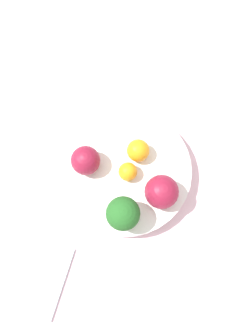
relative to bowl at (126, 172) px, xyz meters
name	(u,v)px	position (x,y,z in m)	size (l,w,h in m)	color
ground_plane	(126,176)	(0.00, 0.00, -0.04)	(6.00, 6.00, 0.00)	gray
table_surface	(126,175)	(0.00, 0.00, -0.03)	(1.20, 1.20, 0.02)	silver
bowl	(126,172)	(0.00, 0.00, 0.00)	(0.26, 0.26, 0.04)	white
broccoli	(123,214)	(-0.02, 0.09, 0.06)	(0.06, 0.06, 0.08)	#8CB76B
apple_red	(162,192)	(-0.08, 0.03, 0.05)	(0.06, 0.06, 0.06)	maroon
apple_green	(86,160)	(0.08, 0.01, 0.05)	(0.06, 0.06, 0.06)	maroon
orange_front	(138,151)	(-0.01, -0.04, 0.04)	(0.04, 0.04, 0.04)	orange
orange_back	(128,172)	(-0.01, 0.01, 0.04)	(0.04, 0.04, 0.04)	orange
napkin	(33,275)	(0.11, 0.24, -0.02)	(0.12, 0.14, 0.01)	silver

